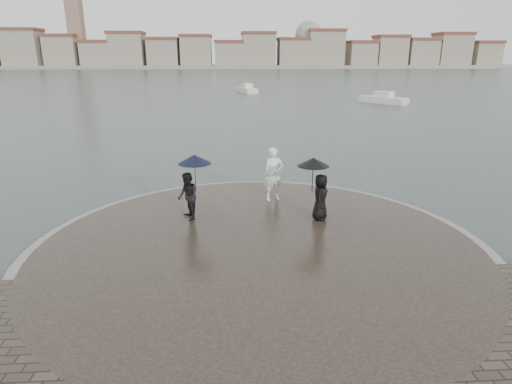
{
  "coord_description": "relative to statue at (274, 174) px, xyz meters",
  "views": [
    {
      "loc": [
        -0.77,
        -7.05,
        5.3
      ],
      "look_at": [
        0.0,
        4.8,
        1.45
      ],
      "focal_mm": 30.0,
      "sensor_mm": 36.0,
      "label": 1
    }
  ],
  "objects": [
    {
      "name": "statue",
      "position": [
        0.0,
        0.0,
        0.0
      ],
      "size": [
        0.77,
        0.59,
        1.88
      ],
      "primitive_type": "imported",
      "rotation": [
        0.0,
        0.0,
        0.22
      ],
      "color": "white",
      "rests_on": "quay_tip"
    },
    {
      "name": "ground",
      "position": [
        -0.77,
        -7.23,
        -1.3
      ],
      "size": [
        400.0,
        400.0,
        0.0
      ],
      "primitive_type": "plane",
      "color": "#2B3835",
      "rests_on": "ground"
    },
    {
      "name": "boats",
      "position": [
        8.51,
        40.78,
        -0.92
      ],
      "size": [
        18.54,
        20.29,
        1.5
      ],
      "color": "silver",
      "rests_on": "ground"
    },
    {
      "name": "far_skyline",
      "position": [
        -7.07,
        153.47,
        4.31
      ],
      "size": [
        260.0,
        20.0,
        37.0
      ],
      "color": "gray",
      "rests_on": "ground"
    },
    {
      "name": "visitor_left",
      "position": [
        -2.75,
        -1.66,
        0.19
      ],
      "size": [
        1.17,
        1.06,
        2.04
      ],
      "color": "black",
      "rests_on": "quay_tip"
    },
    {
      "name": "kerb_ring",
      "position": [
        -0.77,
        -3.73,
        -1.14
      ],
      "size": [
        12.5,
        12.5,
        0.32
      ],
      "primitive_type": "cylinder",
      "color": "gray",
      "rests_on": "ground"
    },
    {
      "name": "visitor_right",
      "position": [
        1.16,
        -1.91,
        0.18
      ],
      "size": [
        1.09,
        1.02,
        1.95
      ],
      "color": "black",
      "rests_on": "quay_tip"
    },
    {
      "name": "quay_tip",
      "position": [
        -0.77,
        -3.73,
        -1.12
      ],
      "size": [
        11.9,
        11.9,
        0.36
      ],
      "primitive_type": "cylinder",
      "color": "#2D261E",
      "rests_on": "ground"
    }
  ]
}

